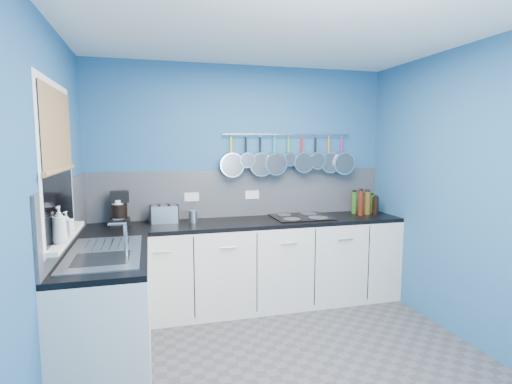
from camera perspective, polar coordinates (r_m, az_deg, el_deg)
name	(u,v)px	position (r m, az deg, el deg)	size (l,w,h in m)	color
floor	(288,368)	(3.32, 4.57, -23.74)	(3.20, 3.00, 0.02)	#47474C
ceiling	(291,21)	(2.97, 5.07, 23.07)	(3.20, 3.00, 0.02)	white
wall_back	(242,184)	(4.33, -1.96, 1.19)	(3.20, 0.02, 2.50)	#255A8B
wall_front	(433,265)	(1.58, 23.86, -9.46)	(3.20, 0.02, 2.50)	#255A8B
wall_left	(43,214)	(2.80, -28.06, -2.77)	(0.02, 3.00, 2.50)	#255A8B
wall_right	(474,196)	(3.75, 28.65, -0.54)	(0.02, 3.00, 2.50)	#255A8B
backsplash_back	(243,193)	(4.32, -1.89, -0.16)	(3.20, 0.02, 0.50)	gray
backsplash_left	(67,213)	(3.39, -25.33, -2.78)	(0.02, 1.80, 0.50)	gray
cabinet_run_back	(249,266)	(4.20, -0.94, -10.44)	(3.20, 0.60, 0.86)	silver
worktop_back	(249,223)	(4.08, -0.96, -4.40)	(3.20, 0.60, 0.04)	black
cabinet_run_left	(107,315)	(3.25, -20.43, -16.14)	(0.60, 1.20, 0.86)	silver
worktop_left	(105,256)	(3.11, -20.78, -8.47)	(0.60, 1.20, 0.04)	black
window_frame	(57,163)	(3.05, -26.47, 3.73)	(0.01, 1.00, 1.10)	white
window_glass	(58,163)	(3.05, -26.38, 3.73)	(0.01, 0.90, 1.00)	black
bamboo_blind	(57,130)	(3.05, -26.46, 7.97)	(0.01, 0.90, 0.55)	olive
window_sill	(66,237)	(3.11, -25.51, -5.76)	(0.10, 0.98, 0.03)	white
sink_unit	(104,252)	(3.10, -20.80, -8.05)	(0.50, 0.95, 0.01)	silver
mixer_tap	(126,240)	(2.89, -18.09, -6.47)	(0.12, 0.08, 0.26)	silver
socket_left	(192,197)	(4.22, -9.14, -0.69)	(0.15, 0.01, 0.09)	white
socket_right	(252,195)	(4.33, -0.56, -0.40)	(0.15, 0.01, 0.09)	white
pot_rail	(288,134)	(4.39, 4.63, 8.17)	(0.02, 0.02, 1.45)	silver
soap_bottle_a	(59,225)	(2.82, -26.24, -4.25)	(0.09, 0.09, 0.24)	white
soap_bottle_b	(66,224)	(3.03, -25.43, -4.11)	(0.08, 0.08, 0.17)	white
paper_towel	(118,212)	(4.06, -19.05, -2.77)	(0.11, 0.11, 0.25)	white
coffee_maker	(120,208)	(4.07, -18.84, -2.23)	(0.18, 0.20, 0.32)	black
toaster	(164,214)	(4.08, -12.97, -3.09)	(0.27, 0.15, 0.17)	silver
canister	(193,217)	(4.03, -8.95, -3.48)	(0.08, 0.08, 0.12)	silver
hob	(301,217)	(4.30, 6.39, -3.52)	(0.60, 0.53, 0.01)	black
pan_0	(231,156)	(4.21, -3.56, 5.18)	(0.26, 0.09, 0.45)	silver
pan_1	(246,151)	(4.25, -1.45, 5.86)	(0.16, 0.10, 0.35)	silver
pan_2	(260,155)	(4.29, 0.62, 5.23)	(0.26, 0.08, 0.45)	silver
pan_3	(275,155)	(4.33, 2.65, 5.31)	(0.25, 0.10, 0.44)	silver
pan_4	(288,150)	(4.38, 4.65, 5.94)	(0.15, 0.09, 0.34)	silver
pan_5	(302,154)	(4.44, 6.58, 5.44)	(0.23, 0.10, 0.42)	silver
pan_6	(315,152)	(4.50, 8.48, 5.67)	(0.19, 0.10, 0.38)	silver
pan_7	(329,154)	(4.56, 10.31, 5.36)	(0.24, 0.09, 0.43)	silver
pan_8	(341,155)	(4.63, 12.09, 5.21)	(0.26, 0.11, 0.45)	silver
condiment_0	(371,204)	(4.72, 16.08, -1.62)	(0.07, 0.07, 0.21)	#3F721E
condiment_1	(363,204)	(4.66, 15.00, -1.66)	(0.06, 0.06, 0.21)	#8C5914
condiment_2	(354,203)	(4.64, 13.83, -1.48)	(0.06, 0.06, 0.24)	#265919
condiment_3	(375,206)	(4.64, 16.66, -1.88)	(0.07, 0.07, 0.19)	black
condiment_4	(367,203)	(4.61, 15.58, -1.51)	(0.07, 0.07, 0.25)	brown
condiment_5	(361,203)	(4.53, 14.69, -1.52)	(0.06, 0.06, 0.27)	#4C190C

